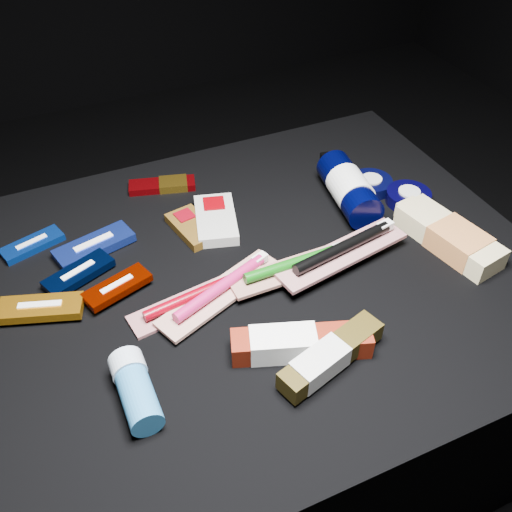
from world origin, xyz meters
name	(u,v)px	position (x,y,z in m)	size (l,w,h in m)	color
ground	(252,406)	(0.00, 0.00, 0.00)	(3.00, 3.00, 0.00)	black
cloth_table	(251,347)	(0.00, 0.00, 0.20)	(0.98, 0.78, 0.40)	black
luna_bar_0	(32,245)	(-0.32, 0.21, 0.41)	(0.11, 0.07, 0.01)	#0C36A0
luna_bar_1	(94,246)	(-0.23, 0.16, 0.41)	(0.14, 0.08, 0.02)	#1A319D
luna_bar_2	(79,273)	(-0.26, 0.10, 0.41)	(0.12, 0.08, 0.02)	black
luna_bar_3	(41,308)	(-0.33, 0.04, 0.41)	(0.13, 0.08, 0.02)	#C27811
luna_bar_4	(117,287)	(-0.21, 0.04, 0.42)	(0.12, 0.07, 0.01)	#700F00
clif_bar_0	(191,226)	(-0.05, 0.14, 0.41)	(0.08, 0.12, 0.02)	#533810
clif_bar_1	(216,218)	(-0.01, 0.14, 0.41)	(0.10, 0.15, 0.02)	beige
power_bar	(166,185)	(-0.06, 0.29, 0.41)	(0.13, 0.07, 0.02)	#780509
lotion_bottle	(349,189)	(0.25, 0.10, 0.43)	(0.09, 0.22, 0.07)	black
cream_tin_upper	(371,184)	(0.31, 0.12, 0.41)	(0.08, 0.08, 0.03)	black
cream_tin_lower	(408,197)	(0.35, 0.05, 0.41)	(0.08, 0.08, 0.03)	black
bodywash_bottle	(450,237)	(0.34, -0.08, 0.42)	(0.10, 0.21, 0.04)	beige
deodorant_stick	(136,389)	(-0.24, -0.17, 0.42)	(0.05, 0.12, 0.05)	teal
toothbrush_pack_0	(196,297)	(-0.11, -0.03, 0.41)	(0.22, 0.08, 0.02)	#ADA5A0
toothbrush_pack_1	(222,289)	(-0.06, -0.04, 0.42)	(0.23, 0.14, 0.03)	silver
toothbrush_pack_2	(296,266)	(0.06, -0.04, 0.42)	(0.22, 0.05, 0.02)	#A59E9A
toothbrush_pack_3	(344,250)	(0.15, -0.05, 0.43)	(0.25, 0.10, 0.03)	beige
toothpaste_carton_red	(295,344)	(-0.01, -0.18, 0.42)	(0.20, 0.11, 0.04)	maroon
toothpaste_carton_green	(327,358)	(0.02, -0.23, 0.42)	(0.18, 0.09, 0.03)	#33280A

